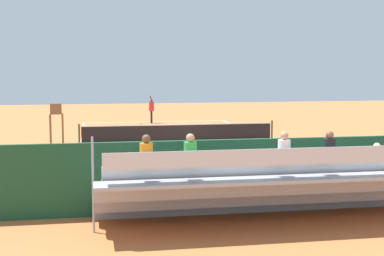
{
  "coord_description": "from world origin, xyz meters",
  "views": [
    {
      "loc": [
        4.54,
        29.19,
        4.07
      ],
      "look_at": [
        0.0,
        4.0,
        1.2
      ],
      "focal_mm": 53.24,
      "sensor_mm": 36.0,
      "label": 1
    }
  ],
  "objects_px": {
    "tennis_net": "(178,133)",
    "tennis_racket": "(143,123)",
    "umpire_chair": "(56,120)",
    "tennis_player": "(151,109)",
    "bleacher_stand": "(268,185)",
    "courtside_bench": "(303,182)",
    "equipment_bag": "(238,198)",
    "tennis_ball_far": "(141,128)",
    "tennis_ball_near": "(137,125)"
  },
  "relations": [
    {
      "from": "tennis_net",
      "to": "tennis_racket",
      "type": "distance_m",
      "value": 9.81
    },
    {
      "from": "tennis_net",
      "to": "umpire_chair",
      "type": "relative_size",
      "value": 4.81
    },
    {
      "from": "tennis_player",
      "to": "bleacher_stand",
      "type": "bearing_deg",
      "value": 90.63
    },
    {
      "from": "courtside_bench",
      "to": "tennis_racket",
      "type": "distance_m",
      "value": 23.18
    },
    {
      "from": "tennis_net",
      "to": "equipment_bag",
      "type": "relative_size",
      "value": 11.44
    },
    {
      "from": "bleacher_stand",
      "to": "courtside_bench",
      "type": "height_order",
      "value": "bleacher_stand"
    },
    {
      "from": "equipment_bag",
      "to": "tennis_racket",
      "type": "bearing_deg",
      "value": -88.4
    },
    {
      "from": "tennis_player",
      "to": "tennis_ball_far",
      "type": "relative_size",
      "value": 29.18
    },
    {
      "from": "courtside_bench",
      "to": "tennis_ball_near",
      "type": "xyz_separation_m",
      "value": [
        3.17,
        -21.69,
        -0.53
      ]
    },
    {
      "from": "umpire_chair",
      "to": "courtside_bench",
      "type": "bearing_deg",
      "value": 121.29
    },
    {
      "from": "tennis_net",
      "to": "tennis_player",
      "type": "height_order",
      "value": "tennis_player"
    },
    {
      "from": "equipment_bag",
      "to": "umpire_chair",
      "type": "bearing_deg",
      "value": -65.94
    },
    {
      "from": "tennis_player",
      "to": "tennis_ball_near",
      "type": "distance_m",
      "value": 2.19
    },
    {
      "from": "tennis_player",
      "to": "tennis_racket",
      "type": "bearing_deg",
      "value": 23.92
    },
    {
      "from": "bleacher_stand",
      "to": "tennis_ball_near",
      "type": "bearing_deg",
      "value": -86.65
    },
    {
      "from": "bleacher_stand",
      "to": "umpire_chair",
      "type": "bearing_deg",
      "value": -67.92
    },
    {
      "from": "tennis_ball_near",
      "to": "tennis_racket",
      "type": "bearing_deg",
      "value": -109.76
    },
    {
      "from": "bleacher_stand",
      "to": "tennis_racket",
      "type": "bearing_deg",
      "value": -87.91
    },
    {
      "from": "tennis_racket",
      "to": "tennis_player",
      "type": "bearing_deg",
      "value": -156.08
    },
    {
      "from": "umpire_chair",
      "to": "tennis_player",
      "type": "relative_size",
      "value": 1.11
    },
    {
      "from": "umpire_chair",
      "to": "equipment_bag",
      "type": "relative_size",
      "value": 2.38
    },
    {
      "from": "equipment_bag",
      "to": "tennis_ball_near",
      "type": "distance_m",
      "value": 21.85
    },
    {
      "from": "tennis_net",
      "to": "tennis_racket",
      "type": "bearing_deg",
      "value": -84.31
    },
    {
      "from": "tennis_net",
      "to": "bleacher_stand",
      "type": "distance_m",
      "value": 15.38
    },
    {
      "from": "umpire_chair",
      "to": "tennis_ball_far",
      "type": "xyz_separation_m",
      "value": [
        -4.87,
        -7.21,
        -1.28
      ]
    },
    {
      "from": "equipment_bag",
      "to": "tennis_player",
      "type": "distance_m",
      "value": 23.44
    },
    {
      "from": "tennis_net",
      "to": "bleacher_stand",
      "type": "height_order",
      "value": "bleacher_stand"
    },
    {
      "from": "umpire_chair",
      "to": "tennis_player",
      "type": "bearing_deg",
      "value": -119.75
    },
    {
      "from": "equipment_bag",
      "to": "tennis_player",
      "type": "xyz_separation_m",
      "value": [
        0.01,
        -23.43,
        0.84
      ]
    },
    {
      "from": "tennis_player",
      "to": "courtside_bench",
      "type": "bearing_deg",
      "value": 95.05
    },
    {
      "from": "equipment_bag",
      "to": "tennis_player",
      "type": "bearing_deg",
      "value": -89.97
    },
    {
      "from": "tennis_ball_far",
      "to": "tennis_net",
      "type": "bearing_deg",
      "value": 100.82
    },
    {
      "from": "umpire_chair",
      "to": "tennis_ball_near",
      "type": "distance_m",
      "value": 9.95
    },
    {
      "from": "courtside_bench",
      "to": "equipment_bag",
      "type": "distance_m",
      "value": 2.08
    },
    {
      "from": "bleacher_stand",
      "to": "tennis_ball_near",
      "type": "relative_size",
      "value": 137.27
    },
    {
      "from": "tennis_net",
      "to": "tennis_player",
      "type": "relative_size",
      "value": 5.35
    },
    {
      "from": "tennis_ball_far",
      "to": "tennis_player",
      "type": "bearing_deg",
      "value": -108.14
    },
    {
      "from": "tennis_net",
      "to": "tennis_racket",
      "type": "xyz_separation_m",
      "value": [
        0.97,
        -9.75,
        -0.49
      ]
    },
    {
      "from": "tennis_player",
      "to": "tennis_racket",
      "type": "xyz_separation_m",
      "value": [
        0.63,
        0.28,
        -1.0
      ]
    },
    {
      "from": "tennis_racket",
      "to": "tennis_ball_near",
      "type": "xyz_separation_m",
      "value": [
        0.48,
        1.33,
        0.02
      ]
    },
    {
      "from": "tennis_racket",
      "to": "tennis_ball_far",
      "type": "relative_size",
      "value": 8.29
    },
    {
      "from": "tennis_racket",
      "to": "tennis_ball_far",
      "type": "distance_m",
      "value": 2.79
    },
    {
      "from": "equipment_bag",
      "to": "tennis_ball_near",
      "type": "height_order",
      "value": "equipment_bag"
    },
    {
      "from": "bleacher_stand",
      "to": "tennis_racket",
      "type": "distance_m",
      "value": 25.16
    },
    {
      "from": "tennis_ball_far",
      "to": "bleacher_stand",
      "type": "bearing_deg",
      "value": 93.27
    },
    {
      "from": "umpire_chair",
      "to": "tennis_racket",
      "type": "bearing_deg",
      "value": -117.66
    },
    {
      "from": "bleacher_stand",
      "to": "tennis_player",
      "type": "height_order",
      "value": "bleacher_stand"
    },
    {
      "from": "bleacher_stand",
      "to": "tennis_ball_far",
      "type": "bearing_deg",
      "value": -86.73
    },
    {
      "from": "tennis_net",
      "to": "tennis_ball_near",
      "type": "bearing_deg",
      "value": -80.24
    },
    {
      "from": "tennis_player",
      "to": "umpire_chair",
      "type": "bearing_deg",
      "value": 60.25
    }
  ]
}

